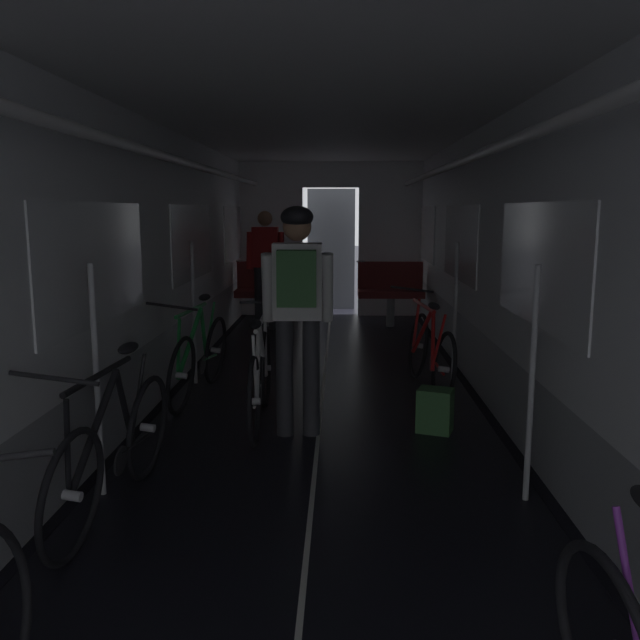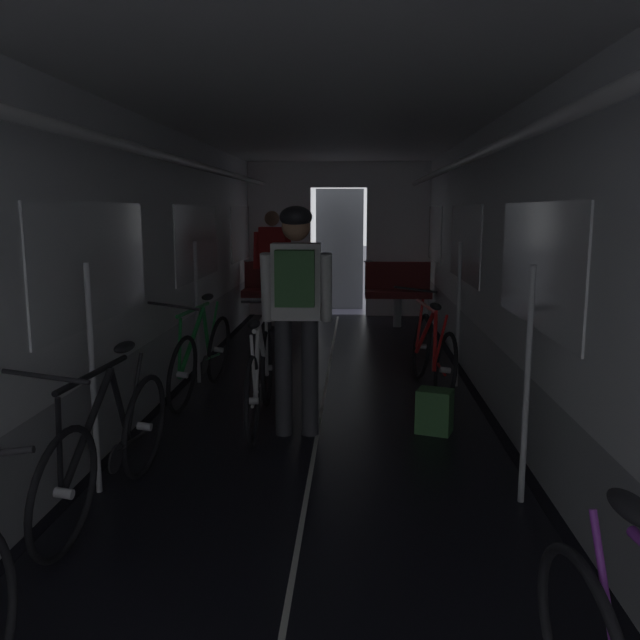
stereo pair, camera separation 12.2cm
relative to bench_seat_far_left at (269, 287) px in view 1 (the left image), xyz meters
name	(u,v)px [view 1 (the left image)]	position (x,y,z in m)	size (l,w,h in m)	color
train_car_shell	(320,210)	(0.90, -4.47, 1.13)	(3.14, 12.34, 2.57)	black
bench_seat_far_left	(269,287)	(0.00, 0.00, 0.00)	(0.98, 0.51, 0.95)	gray
bench_seat_far_right	(390,288)	(1.80, 0.00, 0.00)	(0.98, 0.51, 0.95)	gray
bicycle_black	(115,448)	(-0.20, -6.22, -0.19)	(0.44, 1.69, 0.95)	black
bicycle_red	(430,352)	(1.91, -3.59, -0.19)	(0.50, 1.69, 0.96)	black
bicycle_green	(200,356)	(-0.22, -3.87, -0.19)	(0.46, 1.69, 0.95)	black
person_cyclist_aisle	(297,296)	(0.75, -4.88, 0.50)	(0.54, 0.40, 1.73)	#2D2D33
bicycle_white_in_aisle	(260,377)	(0.43, -4.62, -0.18)	(0.44, 1.69, 0.93)	black
person_standing_near_bench	(266,262)	(0.00, -0.38, 0.41)	(0.53, 0.23, 1.69)	#2D2D33
backpack_on_floor	(435,410)	(1.80, -4.76, -0.40)	(0.26, 0.20, 0.34)	#3D703D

